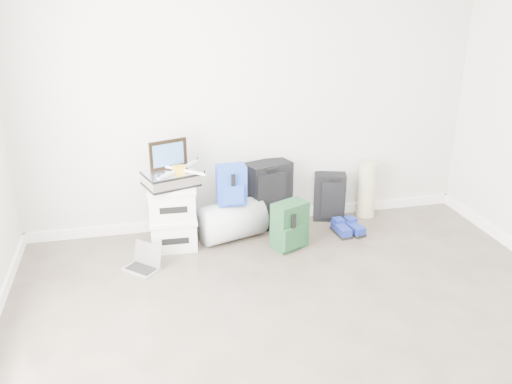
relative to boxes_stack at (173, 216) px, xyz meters
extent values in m
plane|color=#3D322D|center=(0.84, -2.10, -0.31)|extent=(5.00, 5.00, 0.00)
cube|color=beige|center=(0.84, 0.40, 1.04)|extent=(4.50, 0.02, 2.70)
cube|color=white|center=(0.84, 0.38, -0.26)|extent=(4.50, 0.02, 0.10)
cube|color=silver|center=(0.00, 0.00, -0.18)|extent=(0.43, 0.35, 0.27)
cube|color=silver|center=(0.00, 0.00, -0.02)|extent=(0.45, 0.37, 0.04)
cube|color=silver|center=(0.00, 0.00, 0.13)|extent=(0.43, 0.35, 0.27)
cube|color=silver|center=(0.00, 0.00, 0.29)|extent=(0.45, 0.37, 0.04)
cube|color=#B2B2B7|center=(0.00, 0.00, 0.37)|extent=(0.53, 0.45, 0.13)
cube|color=black|center=(0.00, 0.10, 0.57)|extent=(0.35, 0.14, 0.27)
cube|color=#234E8E|center=(0.00, 0.09, 0.57)|extent=(0.28, 0.10, 0.21)
cube|color=gold|center=(0.08, -0.02, 0.46)|extent=(0.11, 0.11, 0.05)
cube|color=white|center=(0.18, 0.09, 0.46)|extent=(0.21, 0.23, 0.02)
cube|color=white|center=(-0.03, 0.08, 0.46)|extent=(0.23, 0.21, 0.02)
cube|color=white|center=(-0.02, -0.13, 0.46)|extent=(0.21, 0.23, 0.02)
cube|color=white|center=(0.19, -0.12, 0.46)|extent=(0.23, 0.21, 0.02)
cylinder|color=#9B9EA3|center=(0.56, 0.05, -0.12)|extent=(0.70, 0.54, 0.38)
cube|color=#164294|center=(0.56, 0.03, 0.26)|extent=(0.27, 0.17, 0.38)
cube|color=#164294|center=(0.56, -0.06, 0.19)|extent=(0.20, 0.06, 0.18)
cube|color=black|center=(0.98, 0.26, 0.03)|extent=(0.50, 0.38, 0.68)
cube|color=black|center=(0.98, 0.12, 0.03)|extent=(0.32, 0.14, 0.54)
cube|color=black|center=(0.98, 0.12, 0.35)|extent=(0.13, 0.07, 0.03)
cube|color=#133622|center=(1.06, -0.25, -0.09)|extent=(0.37, 0.31, 0.45)
cube|color=#133622|center=(1.06, -0.36, -0.16)|extent=(0.24, 0.16, 0.21)
cube|color=black|center=(1.64, 0.28, -0.06)|extent=(0.36, 0.27, 0.50)
cube|color=black|center=(1.64, 0.17, -0.06)|extent=(0.24, 0.10, 0.40)
cube|color=black|center=(1.64, 0.18, 0.17)|extent=(0.11, 0.05, 0.02)
cube|color=black|center=(1.64, -0.10, -0.30)|extent=(0.14, 0.30, 0.03)
cube|color=#1B2BA2|center=(1.64, -0.10, -0.25)|extent=(0.13, 0.29, 0.07)
cube|color=black|center=(1.77, -0.10, -0.30)|extent=(0.18, 0.31, 0.03)
cube|color=#1B2BA2|center=(1.77, -0.10, -0.25)|extent=(0.17, 0.30, 0.07)
cylinder|color=tan|center=(2.06, 0.27, -0.02)|extent=(0.19, 0.19, 0.59)
cube|color=silver|center=(-0.33, -0.39, -0.31)|extent=(0.36, 0.36, 0.01)
cube|color=black|center=(-0.33, -0.39, -0.30)|extent=(0.28, 0.28, 0.00)
cube|color=black|center=(-0.26, -0.31, -0.20)|extent=(0.22, 0.21, 0.20)
camera|label=1|loc=(-0.27, -4.65, 2.07)|focal=38.00mm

